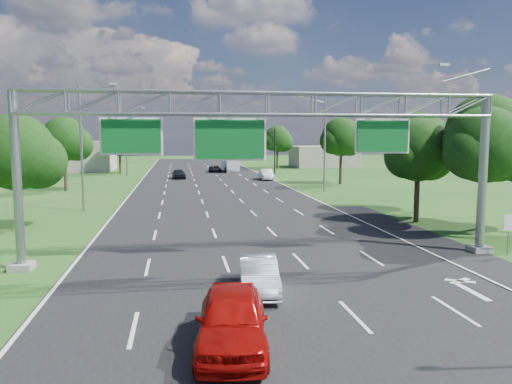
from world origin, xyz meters
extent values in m
plane|color=#194615|center=(0.00, 30.00, 0.00)|extent=(220.00, 220.00, 0.00)
cube|color=black|center=(0.00, 30.00, 0.00)|extent=(18.00, 180.00, 0.02)
cube|color=black|center=(10.20, 14.00, 0.00)|extent=(3.00, 30.00, 0.02)
cube|color=gray|center=(11.50, 12.00, 0.15)|extent=(1.00, 1.00, 0.30)
cylinder|color=gray|center=(11.50, 12.00, 4.00)|extent=(0.44, 0.44, 8.00)
cube|color=gray|center=(-11.00, 12.00, 0.15)|extent=(1.00, 1.00, 0.30)
cylinder|color=gray|center=(-11.00, 12.00, 4.00)|extent=(0.40, 0.40, 8.00)
cylinder|color=gray|center=(10.30, 12.00, 9.00)|extent=(2.54, 0.12, 0.79)
cube|color=beige|center=(9.10, 12.00, 9.50)|extent=(0.50, 0.22, 0.12)
cube|color=white|center=(-6.00, 11.98, 6.00)|extent=(2.80, 0.05, 1.70)
cube|color=#0B5C20|center=(-6.00, 11.92, 6.00)|extent=(2.62, 0.05, 1.52)
cube|color=white|center=(-1.50, 11.98, 5.85)|extent=(3.40, 0.05, 2.00)
cube|color=#0B5C20|center=(-1.50, 11.92, 5.85)|extent=(3.22, 0.05, 1.82)
cube|color=white|center=(6.00, 11.98, 6.00)|extent=(2.80, 0.05, 1.70)
cube|color=#0B5C20|center=(6.00, 11.92, 6.00)|extent=(2.62, 0.05, 1.52)
cylinder|color=gray|center=(12.40, 11.00, 1.00)|extent=(0.06, 0.06, 2.00)
cube|color=white|center=(12.40, 10.97, 1.70)|extent=(0.60, 0.04, 0.80)
cylinder|color=black|center=(11.00, 65.00, 3.50)|extent=(0.24, 0.24, 7.00)
cylinder|color=black|center=(5.00, 65.00, 6.60)|extent=(12.00, 0.18, 0.18)
imported|color=black|center=(-1.00, 65.00, 6.05)|extent=(0.18, 0.22, 1.10)
imported|color=black|center=(4.00, 65.00, 6.05)|extent=(0.18, 0.22, 1.10)
imported|color=black|center=(9.00, 65.00, 6.05)|extent=(0.18, 0.22, 1.10)
cylinder|color=gray|center=(-11.50, 30.00, 5.00)|extent=(0.20, 0.20, 10.00)
cylinder|color=gray|center=(-10.20, 30.00, 9.70)|extent=(2.78, 0.12, 0.60)
cube|color=beige|center=(-8.90, 30.00, 10.10)|extent=(0.55, 0.22, 0.12)
cylinder|color=gray|center=(-11.50, 65.00, 5.00)|extent=(0.20, 0.20, 10.00)
cylinder|color=gray|center=(-10.20, 65.00, 9.70)|extent=(2.78, 0.12, 0.60)
cube|color=beige|center=(-8.90, 65.00, 10.10)|extent=(0.55, 0.22, 0.12)
cylinder|color=gray|center=(11.50, 40.00, 5.00)|extent=(0.20, 0.20, 10.00)
cylinder|color=gray|center=(10.20, 40.00, 9.70)|extent=(2.78, 0.12, 0.60)
cube|color=beige|center=(8.90, 40.00, 10.10)|extent=(0.55, 0.22, 0.12)
cylinder|color=#2D2116|center=(13.50, 15.00, 1.87)|extent=(0.36, 0.36, 3.74)
sphere|color=black|center=(13.50, 15.00, 5.50)|extent=(4.40, 4.40, 4.40)
sphere|color=black|center=(14.60, 15.40, 4.95)|extent=(3.30, 3.30, 3.30)
sphere|color=black|center=(12.51, 14.70, 5.06)|extent=(3.08, 3.08, 3.08)
cylinder|color=#2D2116|center=(15.50, 18.00, 2.09)|extent=(0.36, 0.36, 4.18)
sphere|color=black|center=(15.50, 18.00, 6.18)|extent=(5.00, 5.00, 5.00)
sphere|color=black|center=(16.75, 18.40, 5.55)|extent=(3.75, 3.75, 3.75)
sphere|color=black|center=(14.38, 17.70, 5.68)|extent=(3.50, 3.50, 3.50)
cylinder|color=#2D2116|center=(12.50, 21.00, 1.65)|extent=(0.36, 0.36, 3.30)
sphere|color=black|center=(12.50, 21.00, 5.06)|extent=(4.40, 4.40, 4.40)
sphere|color=black|center=(13.60, 21.40, 4.51)|extent=(3.30, 3.30, 3.30)
sphere|color=black|center=(11.51, 20.70, 4.62)|extent=(3.08, 3.08, 3.08)
cylinder|color=#2D2116|center=(14.50, 25.00, 1.76)|extent=(0.36, 0.36, 3.52)
sphere|color=black|center=(14.50, 25.00, 5.44)|extent=(4.80, 4.80, 4.80)
sphere|color=black|center=(15.70, 25.40, 4.84)|extent=(3.60, 3.60, 3.60)
sphere|color=black|center=(13.42, 24.70, 4.96)|extent=(3.36, 3.36, 3.36)
cylinder|color=#2D2116|center=(-14.00, 22.00, 1.54)|extent=(0.36, 0.36, 3.08)
sphere|color=black|center=(-14.00, 22.00, 5.00)|extent=(4.80, 4.80, 4.80)
sphere|color=black|center=(-12.80, 22.40, 4.40)|extent=(3.60, 3.60, 3.60)
cylinder|color=#2D2116|center=(-16.00, 45.00, 1.87)|extent=(0.36, 0.36, 3.74)
sphere|color=black|center=(-16.00, 45.00, 5.66)|extent=(4.80, 4.80, 4.80)
sphere|color=black|center=(-14.80, 45.40, 5.06)|extent=(3.60, 3.60, 3.60)
sphere|color=black|center=(-17.08, 44.70, 5.18)|extent=(3.36, 3.36, 3.36)
cylinder|color=#2D2116|center=(-13.00, 70.00, 1.65)|extent=(0.36, 0.36, 3.30)
sphere|color=black|center=(-13.00, 70.00, 5.22)|extent=(4.80, 4.80, 4.80)
sphere|color=black|center=(-11.80, 70.40, 4.62)|extent=(3.60, 3.60, 3.60)
sphere|color=black|center=(-14.08, 69.70, 4.74)|extent=(3.36, 3.36, 3.36)
cylinder|color=#2D2116|center=(16.00, 48.00, 1.98)|extent=(0.36, 0.36, 3.96)
sphere|color=black|center=(16.00, 48.00, 5.88)|extent=(4.80, 4.80, 4.80)
sphere|color=black|center=(17.20, 48.40, 5.28)|extent=(3.60, 3.60, 3.60)
sphere|color=black|center=(14.92, 47.70, 5.40)|extent=(3.36, 3.36, 3.36)
cylinder|color=#2D2116|center=(14.00, 78.00, 1.76)|extent=(0.36, 0.36, 3.52)
sphere|color=black|center=(14.00, 78.00, 5.44)|extent=(4.80, 4.80, 4.80)
sphere|color=black|center=(15.20, 78.40, 4.84)|extent=(3.60, 3.60, 3.60)
sphere|color=black|center=(12.92, 77.70, 4.96)|extent=(3.36, 3.36, 3.36)
cube|color=gray|center=(-22.00, 78.00, 2.50)|extent=(14.00, 10.00, 5.00)
cube|color=gray|center=(24.00, 82.00, 2.00)|extent=(12.00, 9.00, 4.00)
imported|color=#A00A07|center=(-2.50, 2.25, 0.84)|extent=(2.57, 5.13, 1.68)
imported|color=silver|center=(-0.94, 7.18, 0.67)|extent=(1.79, 4.20, 1.35)
imported|color=black|center=(2.09, 71.11, 0.55)|extent=(1.88, 3.96, 1.09)
imported|color=black|center=(-3.83, 59.20, 0.68)|extent=(2.08, 4.15, 1.36)
imported|color=silver|center=(8.00, 55.70, 0.73)|extent=(1.63, 4.47, 1.46)
cube|color=white|center=(4.79, 73.08, 1.51)|extent=(2.57, 5.61, 2.74)
cube|color=silver|center=(4.79, 69.24, 1.00)|extent=(2.23, 2.15, 2.01)
cylinder|color=black|center=(3.79, 69.43, 0.46)|extent=(0.32, 0.91, 0.91)
cylinder|color=black|center=(5.79, 69.43, 0.46)|extent=(0.32, 0.91, 0.91)
cylinder|color=black|center=(3.79, 74.90, 0.46)|extent=(0.32, 0.91, 0.91)
cylinder|color=black|center=(5.79, 74.90, 0.46)|extent=(0.32, 0.91, 0.91)
camera|label=1|loc=(-3.94, -11.36, 6.03)|focal=35.00mm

